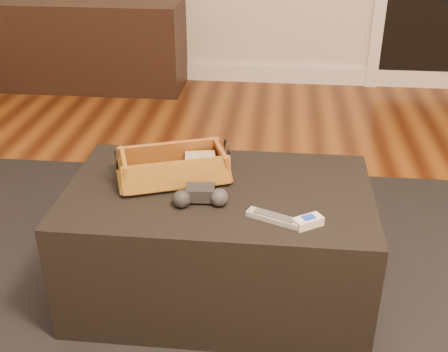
# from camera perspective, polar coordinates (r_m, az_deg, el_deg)

# --- Properties ---
(baseboard) EXTENTS (5.00, 0.04, 0.12)m
(baseboard) POSITION_cam_1_polar(r_m,az_deg,el_deg) (4.19, 2.96, 10.36)
(baseboard) COLOR white
(baseboard) RESTS_ON floor
(media_cabinet) EXTENTS (1.53, 0.45, 0.60)m
(media_cabinet) POSITION_cam_1_polar(r_m,az_deg,el_deg) (4.17, -15.03, 12.80)
(media_cabinet) COLOR black
(media_cabinet) RESTS_ON floor
(area_rug) EXTENTS (2.60, 2.00, 0.01)m
(area_rug) POSITION_cam_1_polar(r_m,az_deg,el_deg) (2.04, -0.66, -12.53)
(area_rug) COLOR black
(area_rug) RESTS_ON floor
(ottoman) EXTENTS (1.00, 0.60, 0.42)m
(ottoman) POSITION_cam_1_polar(r_m,az_deg,el_deg) (1.94, -0.53, -6.74)
(ottoman) COLOR black
(ottoman) RESTS_ON area_rug
(tv_remote) EXTENTS (0.19, 0.12, 0.02)m
(tv_remote) POSITION_cam_1_polar(r_m,az_deg,el_deg) (1.87, -5.64, -0.01)
(tv_remote) COLOR black
(tv_remote) RESTS_ON wicker_basket
(cloth_bundle) EXTENTS (0.11, 0.09, 0.06)m
(cloth_bundle) POSITION_cam_1_polar(r_m,az_deg,el_deg) (1.92, -2.43, 1.40)
(cloth_bundle) COLOR tan
(cloth_bundle) RESTS_ON wicker_basket
(wicker_basket) EXTENTS (0.41, 0.30, 0.13)m
(wicker_basket) POSITION_cam_1_polar(r_m,az_deg,el_deg) (1.88, -5.17, 0.79)
(wicker_basket) COLOR #AF7627
(wicker_basket) RESTS_ON ottoman
(game_controller) EXTENTS (0.18, 0.11, 0.06)m
(game_controller) POSITION_cam_1_polar(r_m,az_deg,el_deg) (1.74, -2.41, -2.04)
(game_controller) COLOR black
(game_controller) RESTS_ON ottoman
(silver_remote) EXTENTS (0.17, 0.10, 0.02)m
(silver_remote) POSITION_cam_1_polar(r_m,az_deg,el_deg) (1.67, 5.13, -4.27)
(silver_remote) COLOR #A4A7AC
(silver_remote) RESTS_ON ottoman
(cream_gadget) EXTENTS (0.09, 0.08, 0.03)m
(cream_gadget) POSITION_cam_1_polar(r_m,az_deg,el_deg) (1.66, 8.54, -4.60)
(cream_gadget) COLOR beige
(cream_gadget) RESTS_ON ottoman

